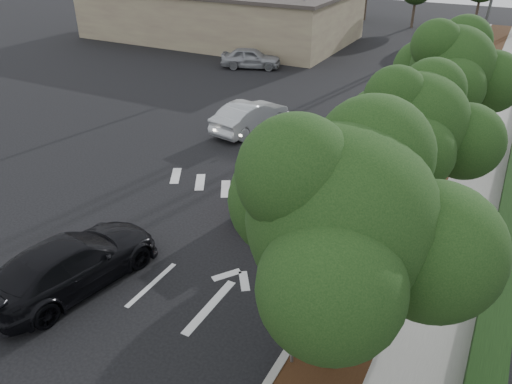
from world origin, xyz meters
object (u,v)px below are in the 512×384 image
Objects in this scene: silver_suv_ahead at (346,132)px; speed_hump_sign at (294,312)px; black_suv_oncoming at (72,263)px; red_jeep at (283,184)px.

speed_hump_sign is (3.09, -12.74, 0.87)m from silver_suv_ahead.
silver_suv_ahead is 13.43m from black_suv_oncoming.
speed_hump_sign is (6.78, 0.17, 0.91)m from black_suv_oncoming.
silver_suv_ahead reaches higher than black_suv_oncoming.
red_jeep is at bearing 116.86° from speed_hump_sign.
red_jeep reaches higher than black_suv_oncoming.
red_jeep is 7.46m from speed_hump_sign.
speed_hump_sign reaches higher than black_suv_oncoming.
red_jeep is at bearing -107.41° from black_suv_oncoming.
silver_suv_ahead is at bearing 102.96° from red_jeep.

